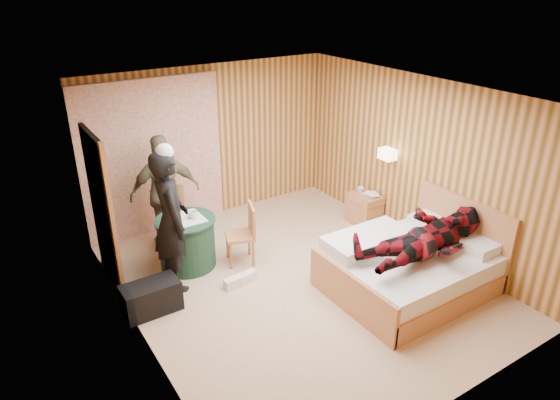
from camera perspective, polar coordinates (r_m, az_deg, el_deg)
floor at (r=6.76m, az=1.97°, el=-9.22°), size 4.20×5.00×0.01m
ceiling at (r=5.77m, az=2.34°, el=11.92°), size 4.20×5.00×0.01m
wall_back at (r=8.20m, az=-7.90°, el=6.48°), size 4.20×0.02×2.50m
wall_left at (r=5.36m, az=-16.71°, el=-4.45°), size 0.02×5.00×2.50m
wall_right at (r=7.48m, az=15.53°, el=4.02°), size 0.02×5.00×2.50m
curtain at (r=7.81m, az=-14.30°, el=4.64°), size 2.20×0.08×2.40m
doorway at (r=6.70m, az=-19.71°, el=-1.06°), size 0.06×0.90×2.05m
wall_lamp at (r=7.63m, az=12.21°, el=5.17°), size 0.26×0.24×0.16m
bed at (r=6.69m, az=14.48°, el=-7.41°), size 1.98×1.54×1.06m
nightstand at (r=8.22m, az=9.64°, el=-1.00°), size 0.39×0.53×0.51m
round_table at (r=7.03m, az=-10.59°, el=-4.74°), size 0.82×0.82×0.73m
chair_far at (r=7.51m, az=-12.40°, el=-1.45°), size 0.55×0.55×0.93m
chair_near at (r=6.96m, az=-4.02°, el=-3.41°), size 0.50×0.50×0.87m
duffel_bag at (r=6.31m, az=-14.50°, el=-10.75°), size 0.68×0.37×0.39m
sneaker_left at (r=6.65m, az=-5.23°, el=-9.30°), size 0.29×0.14×0.13m
sneaker_right at (r=6.74m, az=-3.85°, el=-8.78°), size 0.29×0.16×0.12m
woman_standing at (r=6.38m, az=-12.33°, el=-2.37°), size 0.54×0.74×1.86m
man_at_table at (r=7.40m, az=-12.97°, el=0.85°), size 1.06×0.55×1.72m
man_on_bed at (r=6.26m, az=16.74°, el=-3.13°), size 0.86×0.67×1.77m
book_lower at (r=8.08m, az=10.00°, el=0.51°), size 0.22×0.26×0.02m
book_upper at (r=8.08m, az=10.01°, el=0.64°), size 0.24×0.27×0.02m
cup_nightstand at (r=8.19m, az=9.18°, el=1.17°), size 0.10×0.10×0.09m
cup_table at (r=6.83m, az=-9.92°, el=-1.68°), size 0.16×0.16×0.10m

